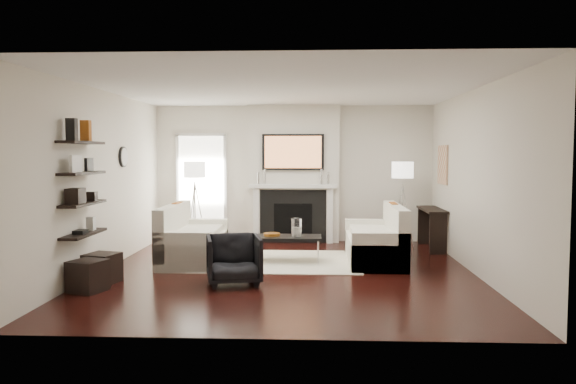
{
  "coord_description": "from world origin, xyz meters",
  "views": [
    {
      "loc": [
        0.41,
        -8.19,
        1.77
      ],
      "look_at": [
        0.0,
        0.6,
        1.15
      ],
      "focal_mm": 35.0,
      "sensor_mm": 36.0,
      "label": 1
    }
  ],
  "objects_px": {
    "coffee_table": "(287,237)",
    "loveseat_left_base": "(194,249)",
    "lamp_right_shade": "(403,170)",
    "ottoman_near": "(102,268)",
    "loveseat_right_base": "(374,249)",
    "armchair": "(234,257)",
    "lamp_left_shade": "(195,170)"
  },
  "relations": [
    {
      "from": "loveseat_right_base",
      "to": "armchair",
      "type": "relative_size",
      "value": 2.47
    },
    {
      "from": "coffee_table",
      "to": "armchair",
      "type": "xyz_separation_m",
      "value": [
        -0.65,
        -1.57,
        -0.04
      ]
    },
    {
      "from": "loveseat_right_base",
      "to": "loveseat_left_base",
      "type": "bearing_deg",
      "value": -178.37
    },
    {
      "from": "lamp_left_shade",
      "to": "loveseat_left_base",
      "type": "bearing_deg",
      "value": -78.72
    },
    {
      "from": "lamp_left_shade",
      "to": "lamp_right_shade",
      "type": "relative_size",
      "value": 1.0
    },
    {
      "from": "lamp_left_shade",
      "to": "armchair",
      "type": "bearing_deg",
      "value": -69.04
    },
    {
      "from": "coffee_table",
      "to": "armchair",
      "type": "relative_size",
      "value": 1.51
    },
    {
      "from": "loveseat_left_base",
      "to": "lamp_right_shade",
      "type": "relative_size",
      "value": 4.5
    },
    {
      "from": "coffee_table",
      "to": "lamp_right_shade",
      "type": "xyz_separation_m",
      "value": [
        2.07,
        1.49,
        1.05
      ]
    },
    {
      "from": "lamp_right_shade",
      "to": "ottoman_near",
      "type": "height_order",
      "value": "lamp_right_shade"
    },
    {
      "from": "loveseat_right_base",
      "to": "ottoman_near",
      "type": "height_order",
      "value": "loveseat_right_base"
    },
    {
      "from": "lamp_right_shade",
      "to": "loveseat_left_base",
      "type": "bearing_deg",
      "value": -156.64
    },
    {
      "from": "coffee_table",
      "to": "loveseat_left_base",
      "type": "bearing_deg",
      "value": -177.73
    },
    {
      "from": "loveseat_right_base",
      "to": "coffee_table",
      "type": "distance_m",
      "value": 1.42
    },
    {
      "from": "coffee_table",
      "to": "ottoman_near",
      "type": "bearing_deg",
      "value": -147.16
    },
    {
      "from": "loveseat_left_base",
      "to": "armchair",
      "type": "distance_m",
      "value": 1.75
    },
    {
      "from": "loveseat_left_base",
      "to": "ottoman_near",
      "type": "bearing_deg",
      "value": -121.58
    },
    {
      "from": "armchair",
      "to": "ottoman_near",
      "type": "xyz_separation_m",
      "value": [
        -1.8,
        -0.01,
        -0.16
      ]
    },
    {
      "from": "coffee_table",
      "to": "lamp_right_shade",
      "type": "height_order",
      "value": "lamp_right_shade"
    },
    {
      "from": "loveseat_right_base",
      "to": "coffee_table",
      "type": "height_order",
      "value": "same"
    },
    {
      "from": "coffee_table",
      "to": "armchair",
      "type": "bearing_deg",
      "value": -112.32
    },
    {
      "from": "loveseat_left_base",
      "to": "coffee_table",
      "type": "height_order",
      "value": "same"
    },
    {
      "from": "lamp_left_shade",
      "to": "ottoman_near",
      "type": "distance_m",
      "value": 3.4
    },
    {
      "from": "loveseat_left_base",
      "to": "armchair",
      "type": "bearing_deg",
      "value": -60.12
    },
    {
      "from": "loveseat_right_base",
      "to": "lamp_left_shade",
      "type": "bearing_deg",
      "value": 155.23
    },
    {
      "from": "ottoman_near",
      "to": "coffee_table",
      "type": "bearing_deg",
      "value": 32.84
    },
    {
      "from": "loveseat_left_base",
      "to": "coffee_table",
      "type": "distance_m",
      "value": 1.53
    },
    {
      "from": "loveseat_left_base",
      "to": "lamp_right_shade",
      "type": "distance_m",
      "value": 4.1
    },
    {
      "from": "loveseat_right_base",
      "to": "lamp_left_shade",
      "type": "xyz_separation_m",
      "value": [
        -3.24,
        1.49,
        1.24
      ]
    },
    {
      "from": "lamp_right_shade",
      "to": "ottoman_near",
      "type": "distance_m",
      "value": 5.6
    },
    {
      "from": "loveseat_right_base",
      "to": "ottoman_near",
      "type": "relative_size",
      "value": 4.5
    },
    {
      "from": "coffee_table",
      "to": "lamp_left_shade",
      "type": "xyz_separation_m",
      "value": [
        -1.83,
        1.52,
        1.05
      ]
    }
  ]
}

